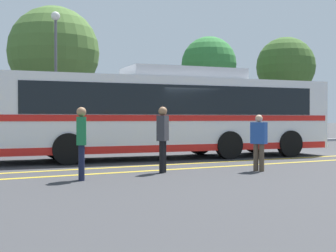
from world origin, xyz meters
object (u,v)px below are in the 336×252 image
(parked_car_2, at_px, (99,135))
(pedestrian_1, at_px, (259,139))
(tree_0, at_px, (54,52))
(transit_bus, at_px, (168,113))
(tree_3, at_px, (286,67))
(street_lamp, at_px, (56,56))
(pedestrian_2, at_px, (81,139))
(tree_2, at_px, (209,64))
(pedestrian_0, at_px, (163,135))

(parked_car_2, xyz_separation_m, pedestrian_1, (1.04, -10.16, 0.16))
(tree_0, bearing_deg, transit_bus, -82.93)
(tree_0, bearing_deg, tree_3, -3.07)
(tree_3, bearing_deg, street_lamp, -172.49)
(transit_bus, distance_m, pedestrian_2, 6.56)
(parked_car_2, relative_size, tree_3, 0.59)
(tree_2, distance_m, tree_3, 6.31)
(transit_bus, xyz_separation_m, tree_3, (14.89, 10.35, 3.48))
(parked_car_2, distance_m, tree_0, 7.53)
(pedestrian_1, bearing_deg, tree_3, 108.61)
(tree_3, bearing_deg, pedestrian_2, -142.80)
(tree_0, xyz_separation_m, tree_3, (16.28, -0.87, -0.06))
(pedestrian_0, height_order, tree_0, tree_0)
(pedestrian_2, height_order, street_lamp, street_lamp)
(tree_0, bearing_deg, pedestrian_1, -84.40)
(pedestrian_0, relative_size, pedestrian_2, 1.03)
(pedestrian_2, bearing_deg, pedestrian_1, 103.56)
(tree_0, bearing_deg, tree_2, -3.66)
(parked_car_2, bearing_deg, pedestrian_1, 4.55)
(street_lamp, relative_size, tree_0, 0.87)
(pedestrian_0, bearing_deg, tree_0, -139.04)
(street_lamp, bearing_deg, tree_0, 77.59)
(tree_0, height_order, tree_2, tree_0)
(parked_car_2, distance_m, pedestrian_1, 10.21)
(transit_bus, bearing_deg, pedestrian_1, -171.81)
(street_lamp, bearing_deg, tree_2, 13.05)
(street_lamp, distance_m, tree_0, 3.24)
(tree_2, bearing_deg, pedestrian_0, -126.67)
(transit_bus, distance_m, parked_car_2, 5.35)
(transit_bus, xyz_separation_m, tree_2, (8.58, 10.58, 3.31))
(parked_car_2, bearing_deg, street_lamp, -158.42)
(pedestrian_1, bearing_deg, parked_car_2, 158.31)
(tree_3, bearing_deg, transit_bus, -145.20)
(pedestrian_2, distance_m, tree_3, 24.94)
(pedestrian_1, relative_size, street_lamp, 0.23)
(transit_bus, height_order, tree_0, tree_0)
(pedestrian_0, distance_m, tree_3, 22.81)
(pedestrian_1, xyz_separation_m, street_lamp, (-2.27, 13.07, 3.71))
(tree_2, xyz_separation_m, tree_3, (6.31, -0.23, 0.16))
(pedestrian_2, height_order, tree_0, tree_0)
(street_lamp, height_order, tree_2, tree_2)
(transit_bus, relative_size, tree_0, 1.66)
(tree_0, bearing_deg, pedestrian_0, -93.46)
(parked_car_2, xyz_separation_m, tree_0, (-0.54, 6.02, 4.49))
(parked_car_2, relative_size, pedestrian_1, 2.73)
(tree_3, bearing_deg, tree_0, 176.93)
(transit_bus, xyz_separation_m, pedestrian_1, (0.19, -4.96, -0.79))
(pedestrian_0, xyz_separation_m, tree_3, (17.20, 14.40, 4.13))
(pedestrian_1, relative_size, pedestrian_2, 0.90)
(pedestrian_0, xyz_separation_m, tree_2, (10.90, 14.63, 3.97))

